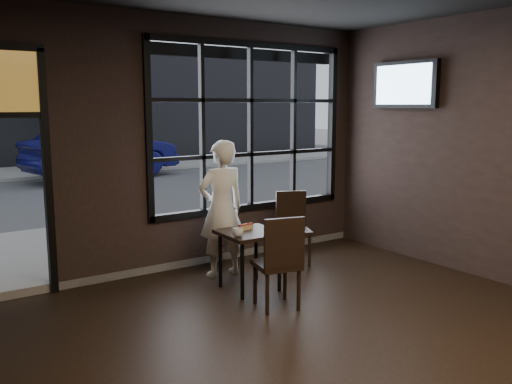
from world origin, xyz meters
TOP-DOWN VIEW (x-y plane):
  - floor at (0.00, 0.00)m, footprint 6.00×7.00m
  - window_frame at (1.20, 3.50)m, footprint 3.06×0.12m
  - cafe_table at (0.39, 2.31)m, footprint 0.66×0.66m
  - chair_near at (0.30, 1.68)m, footprint 0.52×0.52m
  - chair_window at (1.44, 2.82)m, footprint 0.55×0.55m
  - man at (0.39, 2.93)m, footprint 0.63×0.43m
  - hotdog at (0.40, 2.41)m, footprint 0.21×0.11m
  - cup at (0.14, 2.17)m, footprint 0.16×0.16m
  - tv at (2.93, 2.32)m, footprint 0.12×1.07m
  - navy_car at (2.23, 12.66)m, footprint 4.57×2.31m
  - tree_right at (2.25, 15.39)m, footprint 2.50×2.50m

SIDE VIEW (x-z plane):
  - floor at x=0.00m, z-range -0.02..0.00m
  - cafe_table at x=0.39m, z-range 0.00..0.69m
  - chair_window at x=1.44m, z-range 0.00..0.96m
  - chair_near at x=0.30m, z-range 0.00..1.00m
  - hotdog at x=0.40m, z-range 0.68..0.74m
  - cup at x=0.14m, z-range 0.68..0.78m
  - navy_car at x=2.23m, z-range 0.10..1.54m
  - man at x=0.39m, z-range 0.00..1.69m
  - window_frame at x=1.20m, z-range 0.66..2.94m
  - tv at x=2.93m, z-range 2.06..2.69m
  - tree_right at x=2.25m, z-range 0.87..5.14m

